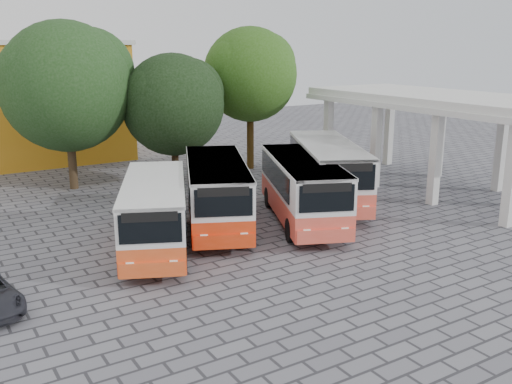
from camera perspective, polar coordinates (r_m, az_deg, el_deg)
ground at (r=24.44m, az=8.11°, el=-4.84°), size 90.00×90.00×0.00m
terminal_shelter at (r=33.50m, az=18.03°, el=8.49°), size 6.80×15.80×5.40m
bus_far_left at (r=23.18m, az=-10.07°, el=-1.78°), size 5.32×8.39×2.82m
bus_centre_left at (r=25.70m, az=-3.95°, el=0.27°), size 5.68×8.90×2.99m
bus_centre_right at (r=26.33m, az=4.69°, el=0.60°), size 5.55×8.87×2.98m
bus_far_right at (r=29.61m, az=7.17°, el=2.32°), size 6.31×9.44×3.17m
tree_left at (r=33.59m, az=-18.35°, el=10.39°), size 7.55×7.19×9.39m
tree_middle at (r=33.65m, az=-8.20°, el=8.98°), size 6.18×5.89×7.61m
tree_right at (r=37.41m, az=-0.51°, el=11.97°), size 6.35×6.05×9.18m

